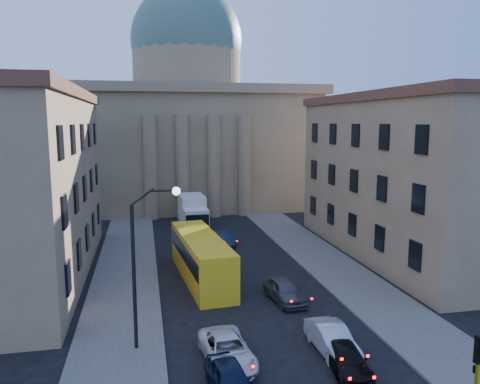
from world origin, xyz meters
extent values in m
cube|color=#53504C|center=(-8.50, 18.00, 0.07)|extent=(5.00, 60.00, 0.15)
cube|color=#53504C|center=(8.50, 18.00, 0.07)|extent=(5.00, 60.00, 0.15)
cube|color=#786149|center=(0.00, 56.00, 8.00)|extent=(34.00, 26.00, 16.00)
cube|color=#786149|center=(0.00, 56.00, 16.40)|extent=(35.50, 27.50, 1.20)
cylinder|color=#786149|center=(0.00, 56.00, 20.00)|extent=(16.00, 16.00, 8.00)
sphere|color=#4F6B5F|center=(0.00, 56.00, 24.00)|extent=(16.40, 16.40, 16.40)
cube|color=#786149|center=(-21.00, 54.00, 5.50)|extent=(13.00, 13.00, 11.00)
cone|color=#522A23|center=(-21.00, 54.00, 13.00)|extent=(26.02, 26.02, 4.00)
cube|color=#786149|center=(21.00, 54.00, 5.50)|extent=(13.00, 13.00, 11.00)
cone|color=#522A23|center=(21.00, 54.00, 13.00)|extent=(26.02, 26.02, 4.00)
cylinder|color=#786149|center=(-6.00, 42.80, 6.50)|extent=(1.80, 1.80, 13.00)
cylinder|color=#786149|center=(-2.00, 42.80, 6.50)|extent=(1.80, 1.80, 13.00)
cylinder|color=#786149|center=(2.00, 42.80, 6.50)|extent=(1.80, 1.80, 13.00)
cylinder|color=#786149|center=(6.00, 42.80, 6.50)|extent=(1.80, 1.80, 13.00)
cube|color=tan|center=(-17.00, 22.00, 7.00)|extent=(11.00, 26.00, 14.00)
cube|color=#522A23|center=(-17.00, 22.00, 14.30)|extent=(11.60, 26.60, 0.80)
cube|color=tan|center=(17.00, 22.00, 7.00)|extent=(11.00, 26.00, 14.00)
cube|color=#522A23|center=(17.00, 22.00, 14.30)|extent=(11.60, 26.60, 0.80)
cube|color=black|center=(5.30, -2.00, 3.75)|extent=(0.34, 0.22, 1.10)
cube|color=black|center=(5.30, -1.90, 2.90)|extent=(0.22, 0.10, 0.30)
cylinder|color=black|center=(-7.50, 8.00, 4.00)|extent=(0.20, 0.20, 8.00)
cylinder|color=black|center=(-6.95, 8.00, 8.35)|extent=(1.30, 0.12, 0.96)
cylinder|color=black|center=(-5.95, 8.00, 8.65)|extent=(1.30, 0.12, 0.12)
sphere|color=white|center=(-5.20, 8.00, 8.60)|extent=(0.44, 0.44, 0.44)
imported|color=black|center=(-3.29, 2.96, 0.70)|extent=(2.14, 4.29, 1.40)
imported|color=#ABAEB3|center=(2.71, 5.64, 0.74)|extent=(1.68, 4.53, 1.48)
imported|color=silver|center=(-2.95, 5.71, 0.69)|extent=(2.63, 5.09, 1.37)
imported|color=black|center=(2.69, 3.72, 0.61)|extent=(2.17, 4.36, 1.22)
imported|color=#434347|center=(2.35, 13.06, 0.77)|extent=(2.31, 4.68, 1.54)
imported|color=#0E1A33|center=(0.80, 28.35, 0.66)|extent=(1.82, 4.15, 1.33)
cube|color=yellow|center=(-2.66, 18.77, 1.70)|extent=(3.78, 12.24, 3.40)
cube|color=black|center=(-2.66, 18.77, 2.25)|extent=(3.79, 11.59, 1.20)
cylinder|color=black|center=(-3.37, 14.31, 0.55)|extent=(0.42, 1.12, 1.10)
cylinder|color=black|center=(-1.18, 14.50, 0.55)|extent=(0.42, 1.12, 1.10)
cylinder|color=black|center=(-4.13, 23.04, 0.55)|extent=(0.42, 1.12, 1.10)
cylinder|color=black|center=(-1.95, 23.23, 0.55)|extent=(0.42, 1.12, 1.10)
cube|color=silver|center=(-1.40, 33.98, 1.37)|extent=(2.70, 2.81, 2.74)
cube|color=black|center=(-1.36, 32.67, 1.71)|extent=(2.51, 0.21, 1.25)
cube|color=silver|center=(-1.49, 37.06, 1.99)|extent=(2.87, 4.86, 3.53)
cylinder|color=black|center=(-2.53, 33.49, 0.51)|extent=(0.35, 1.03, 1.03)
cylinder|color=black|center=(-0.25, 33.56, 0.51)|extent=(0.35, 1.03, 1.03)
cylinder|color=black|center=(-2.65, 38.05, 0.51)|extent=(0.35, 1.03, 1.03)
cylinder|color=black|center=(-0.38, 38.11, 0.51)|extent=(0.35, 1.03, 1.03)
camera|label=1|loc=(-6.82, -16.26, 12.19)|focal=35.00mm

